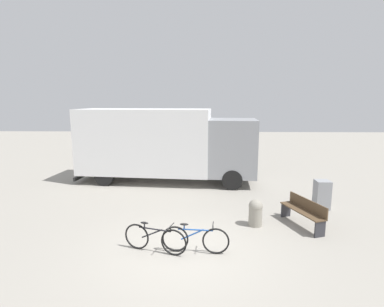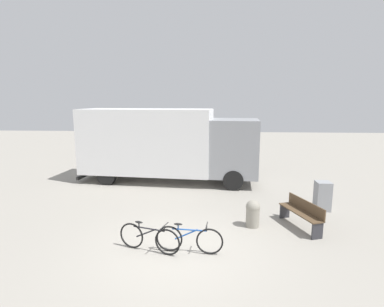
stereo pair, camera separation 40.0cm
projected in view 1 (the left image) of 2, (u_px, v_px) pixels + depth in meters
ground_plane at (182, 251)px, 7.66m from camera, size 60.00×60.00×0.00m
delivery_truck at (164, 143)px, 14.01m from camera, size 8.43×2.99×3.43m
park_bench at (304, 211)px, 9.14m from camera, size 0.94×1.74×0.84m
bicycle_near at (155, 239)px, 7.56m from camera, size 1.65×0.62×0.77m
bicycle_middle at (195, 239)px, 7.52m from camera, size 1.71×0.44×0.77m
bollard_near_bench at (255, 212)px, 9.17m from camera, size 0.43×0.43×0.84m
utility_box at (322, 195)px, 10.63m from camera, size 0.49×0.49×1.02m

